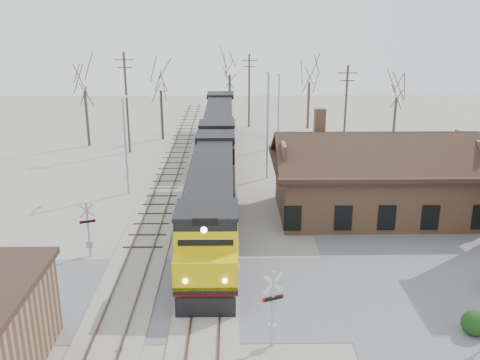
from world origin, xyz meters
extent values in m
plane|color=#A6A096|center=(0.00, 0.00, 0.00)|extent=(140.00, 140.00, 0.00)
cube|color=#5A5A5F|center=(0.00, 0.00, 0.01)|extent=(60.00, 9.00, 0.03)
cube|color=#A6A096|center=(0.00, 15.00, 0.06)|extent=(3.40, 90.00, 0.12)
cube|color=#473323|center=(-0.72, 15.00, 0.17)|extent=(0.08, 90.00, 0.14)
cube|color=#473323|center=(0.72, 15.00, 0.17)|extent=(0.08, 90.00, 0.14)
cube|color=#A6A096|center=(-4.50, 15.00, 0.06)|extent=(3.40, 90.00, 0.12)
cube|color=#473323|center=(-5.22, 15.00, 0.17)|extent=(0.08, 90.00, 0.14)
cube|color=#473323|center=(-3.78, 15.00, 0.17)|extent=(0.08, 90.00, 0.14)
cube|color=#92684C|center=(12.00, 12.00, 2.00)|extent=(14.00, 8.00, 4.00)
cube|color=black|center=(12.00, 12.00, 4.10)|extent=(15.20, 9.20, 0.30)
cube|color=black|center=(12.00, 9.70, 5.10)|extent=(15.00, 4.71, 2.66)
cube|color=black|center=(12.00, 14.30, 5.10)|extent=(15.00, 4.71, 2.66)
cube|color=#92684C|center=(8.00, 13.50, 6.80)|extent=(0.80, 0.80, 2.20)
cube|color=black|center=(0.00, 1.69, 0.60)|extent=(2.74, 4.38, 1.10)
cube|color=black|center=(0.00, 15.94, 0.60)|extent=(2.74, 4.38, 1.10)
cube|color=black|center=(0.00, 8.82, 1.48)|extent=(3.29, 21.92, 0.38)
cube|color=maroon|center=(0.00, 8.82, 1.24)|extent=(3.31, 21.92, 0.13)
cube|color=black|center=(0.00, 10.19, 3.18)|extent=(2.85, 15.89, 3.07)
cube|color=black|center=(0.00, 0.71, 3.18)|extent=(3.29, 3.07, 3.07)
cube|color=#DABA0B|center=(0.00, -1.16, 2.25)|extent=(3.29, 1.97, 1.53)
cube|color=black|center=(0.00, -2.24, 0.60)|extent=(3.07, 0.25, 1.10)
cylinder|color=#FFF2CC|center=(0.00, -2.16, 4.82)|extent=(0.31, 0.10, 0.31)
cube|color=black|center=(0.00, 24.11, 0.60)|extent=(2.74, 4.38, 1.10)
cube|color=black|center=(0.00, 38.36, 0.60)|extent=(2.74, 4.38, 1.10)
cube|color=black|center=(0.00, 31.24, 1.48)|extent=(3.29, 21.92, 0.38)
cube|color=maroon|center=(0.00, 31.24, 1.24)|extent=(3.31, 21.92, 0.13)
cube|color=black|center=(0.00, 32.61, 3.18)|extent=(2.85, 15.89, 3.07)
cube|color=black|center=(0.00, 23.13, 3.18)|extent=(3.29, 3.07, 3.07)
cube|color=black|center=(0.00, 21.26, 2.25)|extent=(3.29, 1.97, 1.53)
cube|color=black|center=(0.00, 20.18, 0.60)|extent=(3.07, 0.25, 1.10)
cylinder|color=#A5A8AD|center=(3.20, -4.60, 1.92)|extent=(0.13, 0.13, 3.84)
cube|color=silver|center=(3.20, -4.60, 3.26)|extent=(0.95, 0.41, 1.00)
cube|color=silver|center=(3.20, -4.60, 3.26)|extent=(0.95, 0.41, 1.00)
cube|color=black|center=(3.20, -4.60, 2.49)|extent=(0.86, 0.46, 0.14)
cylinder|color=#B20C0C|center=(2.80, -4.76, 2.49)|extent=(0.24, 0.16, 0.23)
cylinder|color=#B20C0C|center=(3.60, -4.44, 2.49)|extent=(0.24, 0.16, 0.23)
cube|color=#A5A8AD|center=(3.20, -4.60, 0.86)|extent=(0.38, 0.29, 0.48)
cylinder|color=#A5A8AD|center=(-7.65, 5.05, 1.81)|extent=(0.13, 0.13, 3.62)
cube|color=silver|center=(-7.65, 5.05, 3.08)|extent=(0.91, 0.35, 0.95)
cube|color=silver|center=(-7.65, 5.05, 3.08)|extent=(0.91, 0.35, 0.95)
cube|color=black|center=(-7.65, 5.05, 2.35)|extent=(0.82, 0.41, 0.14)
cylinder|color=#B20C0C|center=(-7.26, 5.19, 2.35)|extent=(0.23, 0.15, 0.22)
cylinder|color=#B20C0C|center=(-8.03, 4.92, 2.35)|extent=(0.23, 0.15, 0.22)
cube|color=#A5A8AD|center=(-7.65, 5.05, 0.81)|extent=(0.36, 0.27, 0.45)
sphere|color=black|center=(12.98, -3.87, 0.62)|extent=(1.24, 1.24, 1.24)
cylinder|color=#A5A8AD|center=(-7.42, 17.03, 4.07)|extent=(0.18, 0.18, 8.14)
cylinder|color=#A5A8AD|center=(-7.42, 17.93, 8.04)|extent=(0.12, 1.80, 0.12)
cube|color=#A5A8AD|center=(-7.42, 18.73, 7.94)|extent=(0.25, 0.50, 0.12)
cylinder|color=#A5A8AD|center=(4.60, 21.07, 4.84)|extent=(0.18, 0.18, 9.69)
cylinder|color=#A5A8AD|center=(4.60, 21.97, 9.59)|extent=(0.12, 1.80, 0.12)
cube|color=#A5A8AD|center=(4.60, 22.77, 9.49)|extent=(0.25, 0.50, 0.12)
cylinder|color=#A5A8AD|center=(6.55, 32.28, 4.10)|extent=(0.18, 0.18, 8.19)
cylinder|color=#A5A8AD|center=(6.55, 33.18, 8.09)|extent=(0.12, 1.80, 0.12)
cube|color=#A5A8AD|center=(6.55, 33.98, 7.99)|extent=(0.25, 0.50, 0.12)
cylinder|color=#382D23|center=(-9.74, 30.66, 5.35)|extent=(0.24, 0.24, 10.70)
cube|color=#382D23|center=(-9.74, 30.66, 9.90)|extent=(2.00, 0.10, 0.10)
cube|color=#382D23|center=(-9.74, 30.66, 9.10)|extent=(1.60, 0.10, 0.10)
cylinder|color=#382D23|center=(3.67, 43.42, 4.73)|extent=(0.24, 0.24, 9.46)
cube|color=#382D23|center=(3.67, 43.42, 8.66)|extent=(2.00, 0.10, 0.10)
cube|color=#382D23|center=(3.67, 43.42, 7.86)|extent=(1.60, 0.10, 0.10)
cylinder|color=#382D23|center=(13.59, 30.62, 4.66)|extent=(0.24, 0.24, 9.32)
cube|color=#382D23|center=(13.59, 30.62, 8.52)|extent=(2.00, 0.10, 0.10)
cube|color=#382D23|center=(13.59, 30.62, 7.72)|extent=(1.60, 0.10, 0.10)
cylinder|color=#382D23|center=(-14.91, 33.64, 3.12)|extent=(0.32, 0.32, 6.23)
cylinder|color=#382D23|center=(-6.89, 36.75, 2.92)|extent=(0.32, 0.32, 5.84)
cylinder|color=#382D23|center=(1.15, 45.28, 3.31)|extent=(0.32, 0.32, 6.63)
cylinder|color=#382D23|center=(11.32, 42.54, 3.00)|extent=(0.32, 0.32, 5.99)
cylinder|color=#382D23|center=(20.43, 35.30, 2.57)|extent=(0.32, 0.32, 5.14)
camera|label=1|loc=(1.35, -25.96, 15.04)|focal=40.00mm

